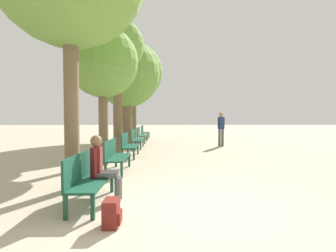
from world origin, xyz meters
TOP-DOWN VIEW (x-y plane):
  - ground_plane at (0.00, 0.00)m, footprint 80.00×80.00m
  - bench_row_0 at (-1.96, 0.27)m, footprint 0.50×1.53m
  - bench_row_1 at (-1.96, 2.95)m, footprint 0.50×1.53m
  - bench_row_2 at (-1.96, 5.62)m, footprint 0.50×1.53m
  - bench_row_3 at (-1.96, 8.29)m, footprint 0.50×1.53m
  - bench_row_4 at (-1.96, 10.97)m, footprint 0.50×1.53m
  - bench_row_5 at (-1.96, 13.64)m, footprint 0.50×1.53m
  - tree_row_1 at (-2.53, 4.09)m, footprint 2.26×2.26m
  - tree_row_2 at (-2.53, 6.72)m, footprint 2.22×2.22m
  - tree_row_3 at (-2.53, 9.46)m, footprint 3.46×3.46m
  - tree_row_4 at (-2.53, 12.61)m, footprint 3.70×3.70m
  - person_seated at (-1.73, 0.48)m, footprint 0.57×0.32m
  - backpack at (-1.33, -0.68)m, footprint 0.24×0.32m
  - pedestrian_near at (2.32, 8.93)m, footprint 0.35×0.25m

SIDE VIEW (x-z plane):
  - ground_plane at x=0.00m, z-range 0.00..0.00m
  - backpack at x=-1.33m, z-range 0.00..0.38m
  - bench_row_0 at x=-1.96m, z-range 0.05..0.95m
  - bench_row_1 at x=-1.96m, z-range 0.05..0.95m
  - bench_row_2 at x=-1.96m, z-range 0.05..0.95m
  - bench_row_3 at x=-1.96m, z-range 0.05..0.95m
  - bench_row_4 at x=-1.96m, z-range 0.05..0.95m
  - bench_row_5 at x=-1.96m, z-range 0.05..0.95m
  - person_seated at x=-1.73m, z-range 0.04..1.25m
  - pedestrian_near at x=2.32m, z-range 0.13..1.88m
  - tree_row_1 at x=-2.53m, z-range 1.04..5.45m
  - tree_row_3 at x=-2.53m, z-range 0.96..6.43m
  - tree_row_4 at x=-2.53m, z-range 1.24..7.46m
  - tree_row_2 at x=-2.53m, z-range 1.57..7.20m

